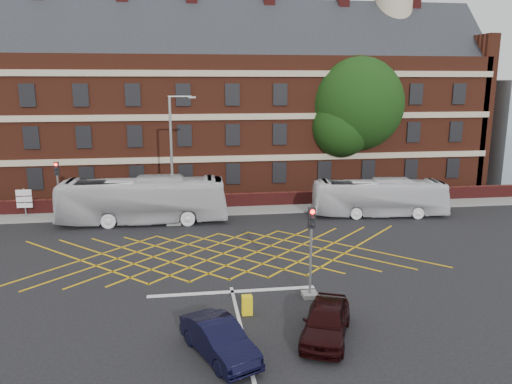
{
  "coord_description": "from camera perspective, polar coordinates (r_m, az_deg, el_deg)",
  "views": [
    {
      "loc": [
        -2.07,
        -25.61,
        9.72
      ],
      "look_at": [
        1.87,
        1.5,
        3.73
      ],
      "focal_mm": 35.0,
      "sensor_mm": 36.0,
      "label": 1
    }
  ],
  "objects": [
    {
      "name": "ground",
      "position": [
        27.47,
        -3.45,
        -8.42
      ],
      "size": [
        120.0,
        120.0,
        0.0
      ],
      "primitive_type": "plane",
      "color": "black",
      "rests_on": "ground"
    },
    {
      "name": "bus_right",
      "position": [
        38.25,
        13.92,
        -0.63
      ],
      "size": [
        10.13,
        3.5,
        2.76
      ],
      "primitive_type": "imported",
      "rotation": [
        0.0,
        0.0,
        1.45
      ],
      "color": "silver",
      "rests_on": "ground"
    },
    {
      "name": "deciduous_tree",
      "position": [
        45.29,
        11.26,
        9.13
      ],
      "size": [
        8.37,
        8.33,
        12.13
      ],
      "color": "black",
      "rests_on": "ground"
    },
    {
      "name": "car_maroon",
      "position": [
        20.13,
        8.01,
        -14.39
      ],
      "size": [
        3.15,
        4.47,
        1.41
      ],
      "primitive_type": "imported",
      "rotation": [
        0.0,
        0.0,
        -0.4
      ],
      "color": "black",
      "rests_on": "ground"
    },
    {
      "name": "car_navy",
      "position": [
        18.84,
        -4.23,
        -16.43
      ],
      "size": [
        2.91,
        4.24,
        1.32
      ],
      "primitive_type": "imported",
      "rotation": [
        0.0,
        0.0,
        0.42
      ],
      "color": "black",
      "rests_on": "ground"
    },
    {
      "name": "street_lamp",
      "position": [
        35.02,
        -9.42,
        1.2
      ],
      "size": [
        2.25,
        1.0,
        8.9
      ],
      "color": "slate",
      "rests_on": "ground"
    },
    {
      "name": "centre_line",
      "position": [
        18.5,
        -0.65,
        -19.34
      ],
      "size": [
        0.15,
        14.0,
        0.02
      ],
      "primitive_type": "cube",
      "color": "silver",
      "rests_on": "ground"
    },
    {
      "name": "traffic_light_far",
      "position": [
        38.42,
        -21.59,
        -0.5
      ],
      "size": [
        0.7,
        0.7,
        4.27
      ],
      "color": "slate",
      "rests_on": "ground"
    },
    {
      "name": "traffic_light_near",
      "position": [
        23.16,
        6.26,
        -7.83
      ],
      "size": [
        0.7,
        0.7,
        4.27
      ],
      "color": "slate",
      "rests_on": "ground"
    },
    {
      "name": "boundary_wall",
      "position": [
        39.73,
        -5.06,
        -1.06
      ],
      "size": [
        56.0,
        0.5,
        1.1
      ],
      "primitive_type": "cube",
      "color": "#4E1514",
      "rests_on": "ground"
    },
    {
      "name": "bus_left",
      "position": [
        36.07,
        -12.76,
        -0.92
      ],
      "size": [
        11.86,
        3.1,
        3.28
      ],
      "primitive_type": "imported",
      "rotation": [
        0.0,
        0.0,
        1.54
      ],
      "color": "silver",
      "rests_on": "ground"
    },
    {
      "name": "box_junction_hatching",
      "position": [
        29.34,
        -3.78,
        -7.03
      ],
      "size": [
        8.22,
        8.22,
        0.02
      ],
      "primitive_type": "cube",
      "rotation": [
        0.0,
        0.0,
        0.79
      ],
      "color": "#CC990C",
      "rests_on": "ground"
    },
    {
      "name": "utility_cabinet",
      "position": [
        21.9,
        -1.03,
        -12.8
      ],
      "size": [
        0.45,
        0.36,
        0.84
      ],
      "primitive_type": "cube",
      "color": "yellow",
      "rests_on": "ground"
    },
    {
      "name": "far_pavement",
      "position": [
        38.88,
        -4.96,
        -2.1
      ],
      "size": [
        60.0,
        3.0,
        0.12
      ],
      "primitive_type": "cube",
      "color": "slate",
      "rests_on": "ground"
    },
    {
      "name": "direction_signs",
      "position": [
        40.28,
        -24.97,
        -0.79
      ],
      "size": [
        1.1,
        0.16,
        2.2
      ],
      "color": "gray",
      "rests_on": "ground"
    },
    {
      "name": "victorian_building",
      "position": [
        47.7,
        -5.56,
        10.01
      ],
      "size": [
        51.0,
        12.17,
        20.4
      ],
      "color": "#522215",
      "rests_on": "ground"
    },
    {
      "name": "stop_line",
      "position": [
        24.23,
        -2.73,
        -11.31
      ],
      "size": [
        8.0,
        0.3,
        0.02
      ],
      "primitive_type": "cube",
      "color": "silver",
      "rests_on": "ground"
    }
  ]
}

